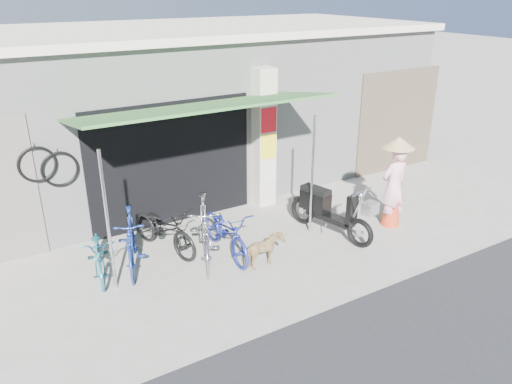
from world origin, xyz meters
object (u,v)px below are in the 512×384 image
bike_blue (131,241)px  moped (328,210)px  street_dog (264,251)px  bike_teal (99,254)px  nun (394,183)px  bike_black (164,229)px  bike_navy (226,231)px  bike_silver (205,231)px

bike_blue → moped: 3.75m
bike_blue → street_dog: (1.94, -1.17, -0.20)m
bike_teal → nun: size_ratio=0.81×
bike_black → bike_navy: size_ratio=0.98×
bike_navy → moped: moped is taller
bike_teal → bike_silver: bike_silver is taller
bike_silver → street_dog: bearing=-22.4°
bike_silver → street_dog: (0.75, -0.75, -0.26)m
bike_silver → moped: bearing=15.1°
bike_silver → moped: bike_silver is taller
bike_black → bike_navy: 1.14m
bike_silver → moped: size_ratio=0.98×
bike_black → street_dog: (1.25, -1.43, -0.14)m
bike_blue → street_dog: 2.27m
bike_black → street_dog: bike_black is taller
bike_navy → nun: 3.53m
bike_navy → bike_blue: bearing=167.1°
bike_blue → moped: bearing=7.1°
bike_navy → street_dog: 0.83m
bike_blue → nun: size_ratio=0.92×
bike_teal → bike_silver: 1.80m
bike_navy → street_dog: size_ratio=2.37×
bike_blue → bike_navy: bearing=3.5°
bike_teal → moped: (4.22, -0.79, 0.11)m
street_dog → nun: (3.10, 0.09, 0.60)m
bike_navy → nun: (3.44, -0.64, 0.46)m
bike_teal → street_dog: bike_teal is taller
street_dog → bike_teal: bearing=55.7°
bike_silver → bike_navy: size_ratio=1.10×
moped → bike_navy: bearing=158.0°
bike_teal → nun: 5.72m
bike_black → bike_silver: (0.49, -0.68, 0.13)m
nun → moped: bearing=-14.8°
street_dog → bike_navy: bearing=16.6°
bike_navy → bike_teal: bearing=169.5°
bike_silver → nun: nun is taller
bike_teal → bike_blue: 0.56m
bike_teal → street_dog: 2.76m
bike_navy → moped: (2.08, -0.31, 0.05)m
bike_navy → bike_silver: bearing=-179.6°
bike_teal → bike_black: 1.25m
bike_blue → nun: bearing=6.6°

